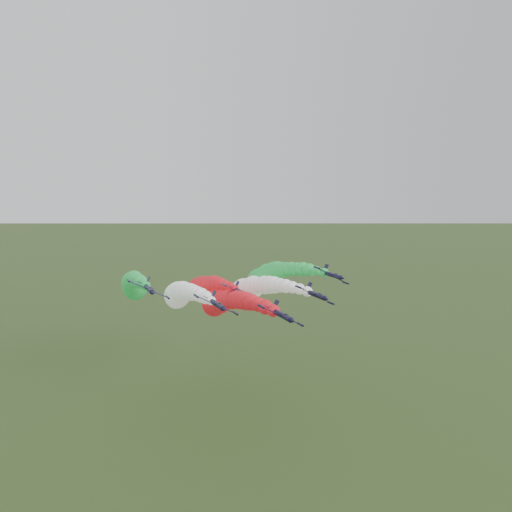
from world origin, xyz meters
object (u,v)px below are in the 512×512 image
at_px(jet_outer_left, 134,284).
at_px(jet_lead, 222,302).
at_px(jet_inner_right, 252,289).
at_px(jet_inner_left, 180,295).
at_px(jet_trail, 202,287).
at_px(jet_outer_right, 270,274).

bearing_deg(jet_outer_left, jet_lead, -47.88).
distance_m(jet_lead, jet_outer_left, 30.47).
xyz_separation_m(jet_inner_right, jet_outer_left, (-33.43, 12.45, 1.56)).
bearing_deg(jet_inner_right, jet_outer_left, 159.58).
xyz_separation_m(jet_inner_left, jet_trail, (12.66, 20.70, -2.62)).
bearing_deg(jet_inner_right, jet_lead, -142.30).
bearing_deg(jet_lead, jet_outer_left, 132.12).
xyz_separation_m(jet_inner_right, jet_trail, (-9.81, 20.58, -2.67)).
distance_m(jet_inner_right, jet_outer_left, 35.70).
relative_size(jet_inner_left, jet_inner_right, 1.00).
relative_size(jet_lead, jet_outer_right, 1.00).
distance_m(jet_outer_left, jet_outer_right, 42.88).
distance_m(jet_outer_left, jet_trail, 25.33).
distance_m(jet_inner_left, jet_outer_right, 32.48).
height_order(jet_inner_left, jet_trail, jet_inner_left).
distance_m(jet_outer_right, jet_trail, 23.87).
xyz_separation_m(jet_lead, jet_trail, (3.24, 30.67, -1.84)).
bearing_deg(jet_trail, jet_outer_right, -35.59).
bearing_deg(jet_outer_right, jet_outer_left, 172.76).
bearing_deg(jet_lead, jet_inner_left, 133.36).
distance_m(jet_lead, jet_inner_right, 16.51).
bearing_deg(jet_outer_left, jet_inner_left, -48.90).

